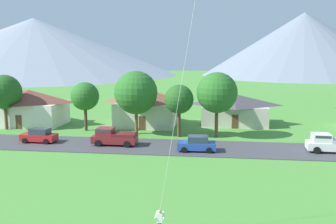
# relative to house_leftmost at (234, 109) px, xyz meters

# --- Properties ---
(road_strip) EXTENTS (160.00, 7.31, 0.08)m
(road_strip) POSITION_rel_house_leftmost_xyz_m (-5.10, -15.16, -2.33)
(road_strip) COLOR #424247
(road_strip) RESTS_ON ground
(mountain_central_ridge) EXTENTS (130.69, 130.69, 25.92)m
(mountain_central_ridge) POSITION_rel_house_leftmost_xyz_m (-86.15, 110.34, 10.59)
(mountain_central_ridge) COLOR gray
(mountain_central_ridge) RESTS_ON ground
(mountain_far_west_ridge) EXTENTS (89.16, 89.16, 27.81)m
(mountain_far_west_ridge) POSITION_rel_house_leftmost_xyz_m (35.40, 119.37, 11.54)
(mountain_far_west_ridge) COLOR slate
(mountain_far_west_ridge) RESTS_ON ground
(house_leftmost) EXTENTS (10.34, 7.42, 4.57)m
(house_leftmost) POSITION_rel_house_leftmost_xyz_m (0.00, 0.00, 0.00)
(house_leftmost) COLOR beige
(house_leftmost) RESTS_ON ground
(house_left_center) EXTENTS (9.30, 7.86, 5.43)m
(house_left_center) POSITION_rel_house_leftmost_xyz_m (-12.93, -2.62, 0.44)
(house_left_center) COLOR beige
(house_left_center) RESTS_ON ground
(house_right_center) EXTENTS (10.66, 7.22, 5.27)m
(house_right_center) POSITION_rel_house_leftmost_xyz_m (-30.41, -4.28, 0.36)
(house_right_center) COLOR silver
(house_right_center) RESTS_ON ground
(tree_near_left) EXTENTS (5.18, 5.18, 8.35)m
(tree_near_left) POSITION_rel_house_leftmost_xyz_m (-2.64, -9.22, 3.37)
(tree_near_left) COLOR brown
(tree_near_left) RESTS_ON ground
(tree_center) EXTENTS (3.90, 3.90, 6.76)m
(tree_center) POSITION_rel_house_leftmost_xyz_m (-20.65, -7.36, 2.41)
(tree_center) COLOR #4C3823
(tree_center) RESTS_ON ground
(tree_right_of_center) EXTENTS (3.72, 3.72, 6.75)m
(tree_right_of_center) POSITION_rel_house_leftmost_xyz_m (-7.42, -9.61, 2.48)
(tree_right_of_center) COLOR #4C3823
(tree_right_of_center) RESTS_ON ground
(tree_near_right) EXTENTS (5.70, 5.70, 8.41)m
(tree_near_right) POSITION_rel_house_leftmost_xyz_m (-13.20, -8.70, 3.18)
(tree_near_right) COLOR brown
(tree_near_right) RESTS_ON ground
(tree_far_right) EXTENTS (4.80, 4.80, 7.72)m
(tree_far_right) POSITION_rel_house_leftmost_xyz_m (-32.09, -7.98, 2.94)
(tree_far_right) COLOR brown
(tree_far_right) RESTS_ON ground
(parked_car_blue_west_end) EXTENTS (4.27, 2.22, 1.68)m
(parked_car_blue_west_end) POSITION_rel_house_leftmost_xyz_m (-4.74, -16.62, -1.50)
(parked_car_blue_west_end) COLOR #2847A8
(parked_car_blue_west_end) RESTS_ON road_strip
(parked_car_red_mid_west) EXTENTS (4.27, 2.21, 1.68)m
(parked_car_red_mid_west) POSITION_rel_house_leftmost_xyz_m (-23.83, -14.92, -1.50)
(parked_car_red_mid_west) COLOR red
(parked_car_red_mid_west) RESTS_ON road_strip
(pickup_truck_white_west_side) EXTENTS (5.29, 2.51, 1.99)m
(pickup_truck_white_west_side) POSITION_rel_house_leftmost_xyz_m (9.67, -15.22, -1.31)
(pickup_truck_white_west_side) COLOR white
(pickup_truck_white_west_side) RESTS_ON road_strip
(pickup_truck_maroon_east_side) EXTENTS (5.23, 2.39, 1.99)m
(pickup_truck_maroon_east_side) POSITION_rel_house_leftmost_xyz_m (-14.56, -15.12, -1.31)
(pickup_truck_maroon_east_side) COLOR maroon
(pickup_truck_maroon_east_side) RESTS_ON road_strip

